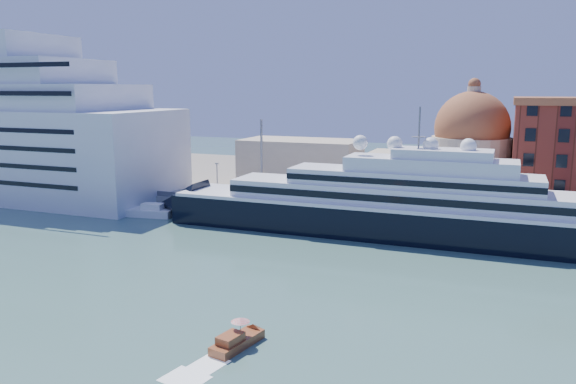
% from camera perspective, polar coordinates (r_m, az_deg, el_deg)
% --- Properties ---
extents(ground, '(400.00, 400.00, 0.00)m').
position_cam_1_polar(ground, '(88.08, 0.53, -7.42)').
color(ground, '#345A56').
rests_on(ground, ground).
extents(quay, '(180.00, 10.00, 2.50)m').
position_cam_1_polar(quay, '(119.06, 6.37, -2.10)').
color(quay, gray).
rests_on(quay, ground).
extents(land, '(260.00, 72.00, 2.00)m').
position_cam_1_polar(land, '(158.36, 10.24, 0.85)').
color(land, slate).
rests_on(land, ground).
extents(quay_fence, '(180.00, 0.10, 1.20)m').
position_cam_1_polar(quay_fence, '(114.42, 5.80, -1.66)').
color(quay_fence, slate).
rests_on(quay_fence, quay).
extents(superyacht, '(93.51, 12.96, 27.95)m').
position_cam_1_polar(superyacht, '(106.40, 8.09, -1.69)').
color(superyacht, black).
rests_on(superyacht, ground).
extents(service_barge, '(13.84, 6.40, 3.00)m').
position_cam_1_polar(service_barge, '(124.78, -14.36, -1.97)').
color(service_barge, white).
rests_on(service_barge, ground).
extents(water_taxi, '(3.66, 7.20, 3.27)m').
position_cam_1_polar(water_taxi, '(61.74, -5.27, -14.79)').
color(water_taxi, brown).
rests_on(water_taxi, ground).
extents(church, '(66.00, 18.00, 25.50)m').
position_cam_1_polar(church, '(138.99, 11.56, 3.60)').
color(church, beige).
rests_on(church, land).
extents(lamp_posts, '(120.80, 2.40, 18.00)m').
position_cam_1_polar(lamp_posts, '(119.72, 0.37, 2.21)').
color(lamp_posts, slate).
rests_on(lamp_posts, quay).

